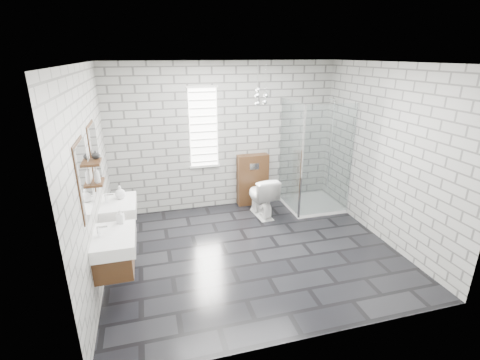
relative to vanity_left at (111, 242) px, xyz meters
name	(u,v)px	position (x,y,z in m)	size (l,w,h in m)	color
floor	(253,251)	(1.91, 0.57, -0.77)	(4.20, 3.60, 0.02)	black
ceiling	(256,62)	(1.91, 0.57, 1.95)	(4.20, 3.60, 0.02)	white
wall_back	(225,137)	(1.91, 2.38, 0.59)	(4.20, 0.02, 2.70)	#A3A39E
wall_front	(314,224)	(1.91, -1.24, 0.59)	(4.20, 0.02, 2.70)	#A3A39E
wall_left	(91,179)	(-0.20, 0.57, 0.59)	(0.02, 3.60, 2.70)	#A3A39E
wall_right	(385,155)	(4.02, 0.57, 0.59)	(0.02, 3.60, 2.70)	#A3A39E
vanity_left	(111,242)	(0.00, 0.00, 0.00)	(0.47, 0.70, 1.57)	#4B2D17
vanity_right	(116,208)	(0.00, 0.99, 0.00)	(0.47, 0.70, 1.57)	#4B2D17
shelf_lower	(98,182)	(-0.12, 0.52, 0.56)	(0.14, 0.30, 0.03)	#4B2D17
shelf_upper	(95,162)	(-0.12, 0.52, 0.82)	(0.14, 0.30, 0.03)	#4B2D17
window	(203,128)	(1.51, 2.35, 0.79)	(0.56, 0.05, 1.48)	white
cistern_panel	(253,180)	(2.42, 2.27, -0.26)	(0.60, 0.20, 1.00)	#4B2D17
flush_plate	(254,167)	(2.42, 2.17, 0.04)	(0.18, 0.01, 0.12)	silver
shower_enclosure	(311,184)	(3.41, 1.75, -0.25)	(1.00, 1.00, 2.03)	white
pendant_cluster	(260,97)	(2.44, 1.95, 1.36)	(0.28, 0.23, 0.74)	silver
toilet	(261,196)	(2.42, 1.72, -0.38)	(0.42, 0.74, 0.75)	white
soap_bottle_a	(120,216)	(0.11, 0.29, 0.18)	(0.08, 0.08, 0.18)	#B2B2B2
soap_bottle_b	(120,192)	(0.07, 1.10, 0.19)	(0.15, 0.15, 0.19)	#B2B2B2
soap_bottle_c	(97,175)	(-0.11, 0.47, 0.68)	(0.08, 0.08, 0.20)	#B2B2B2
vase	(96,155)	(-0.11, 0.61, 0.89)	(0.10, 0.10, 0.10)	#B2B2B2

